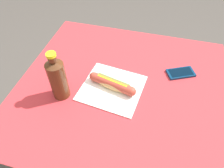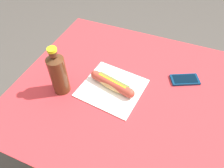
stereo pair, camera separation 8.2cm
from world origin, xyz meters
name	(u,v)px [view 1 (the left image)]	position (x,y,z in m)	size (l,w,h in m)	color
ground_plane	(118,153)	(0.00, 0.00, 0.00)	(6.00, 6.00, 0.00)	#47423D
dining_table	(121,105)	(0.00, 0.00, 0.61)	(0.98, 0.92, 0.75)	brown
paper_wrapper	(112,88)	(-0.04, -0.02, 0.75)	(0.27, 0.26, 0.01)	white
hot_dog	(112,84)	(-0.04, -0.02, 0.78)	(0.23, 0.09, 0.05)	tan
cell_phone	(181,73)	(0.26, 0.16, 0.76)	(0.15, 0.12, 0.01)	#0A2D4C
soda_bottle	(58,78)	(-0.25, -0.12, 0.86)	(0.07, 0.07, 0.24)	#4C2814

